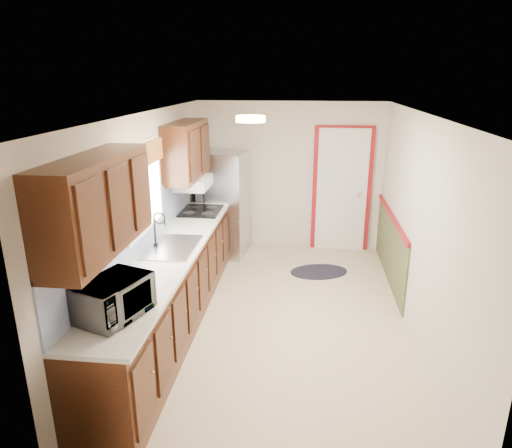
# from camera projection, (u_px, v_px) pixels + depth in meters

# --- Properties ---
(room_shell) EXTENTS (3.20, 5.20, 2.52)m
(room_shell) POSITION_uv_depth(u_px,v_px,m) (280.00, 224.00, 5.09)
(room_shell) COLOR #CDB590
(room_shell) RESTS_ON ground
(kitchen_run) EXTENTS (0.63, 4.00, 2.20)m
(kitchen_run) POSITION_uv_depth(u_px,v_px,m) (167.00, 261.00, 5.06)
(kitchen_run) COLOR #381A0C
(kitchen_run) RESTS_ON ground
(back_wall_trim) EXTENTS (1.12, 2.30, 2.08)m
(back_wall_trim) POSITION_uv_depth(u_px,v_px,m) (351.00, 202.00, 7.16)
(back_wall_trim) COLOR maroon
(back_wall_trim) RESTS_ON ground
(ceiling_fixture) EXTENTS (0.30, 0.30, 0.06)m
(ceiling_fixture) POSITION_uv_depth(u_px,v_px,m) (251.00, 119.00, 4.57)
(ceiling_fixture) COLOR #FFD88C
(ceiling_fixture) RESTS_ON room_shell
(microwave) EXTENTS (0.49, 0.64, 0.39)m
(microwave) POSITION_uv_depth(u_px,v_px,m) (114.00, 294.00, 3.59)
(microwave) COLOR white
(microwave) RESTS_ON kitchen_run
(refrigerator) EXTENTS (0.78, 0.74, 1.66)m
(refrigerator) POSITION_uv_depth(u_px,v_px,m) (224.00, 204.00, 7.25)
(refrigerator) COLOR #B7B7BC
(refrigerator) RESTS_ON ground
(rug) EXTENTS (0.97, 0.76, 0.01)m
(rug) POSITION_uv_depth(u_px,v_px,m) (319.00, 272.00, 6.76)
(rug) COLOR black
(rug) RESTS_ON ground
(cooktop) EXTENTS (0.54, 0.65, 0.02)m
(cooktop) POSITION_uv_depth(u_px,v_px,m) (201.00, 211.00, 6.45)
(cooktop) COLOR black
(cooktop) RESTS_ON kitchen_run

